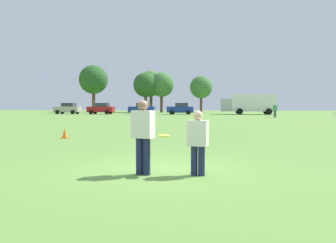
% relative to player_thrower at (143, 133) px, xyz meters
% --- Properties ---
extents(ground_plane, '(168.36, 168.36, 0.00)m').
position_rel_player_thrower_xyz_m(ground_plane, '(0.25, 0.58, -0.94)').
color(ground_plane, '#608C3D').
extents(player_thrower, '(0.53, 0.39, 1.66)m').
position_rel_player_thrower_xyz_m(player_thrower, '(0.00, 0.00, 0.00)').
color(player_thrower, '#1E234C').
rests_on(player_thrower, ground).
extents(player_defender, '(0.48, 0.34, 1.43)m').
position_rel_player_thrower_xyz_m(player_defender, '(1.21, 0.06, -0.14)').
color(player_defender, '#1E234C').
rests_on(player_defender, ground).
extents(frisbee, '(0.27, 0.27, 0.06)m').
position_rel_player_thrower_xyz_m(frisbee, '(0.48, -0.01, -0.06)').
color(frisbee, yellow).
extents(traffic_cone, '(0.32, 0.32, 0.48)m').
position_rel_player_thrower_xyz_m(traffic_cone, '(-5.27, 7.92, -0.71)').
color(traffic_cone, '#D8590C').
rests_on(traffic_cone, ground).
extents(parked_car_near_left, '(4.20, 2.22, 1.82)m').
position_rel_player_thrower_xyz_m(parked_car_near_left, '(-22.10, 47.78, -0.01)').
color(parked_car_near_left, '#B7AD99').
rests_on(parked_car_near_left, ground).
extents(parked_car_mid_left, '(4.20, 2.22, 1.82)m').
position_rel_player_thrower_xyz_m(parked_car_mid_left, '(-16.29, 47.44, -0.01)').
color(parked_car_mid_left, maroon).
rests_on(parked_car_mid_left, ground).
extents(parked_car_center, '(4.20, 2.22, 1.82)m').
position_rel_player_thrower_xyz_m(parked_car_center, '(-9.76, 48.49, -0.01)').
color(parked_car_center, navy).
rests_on(parked_car_center, ground).
extents(parked_car_mid_right, '(4.20, 2.22, 1.82)m').
position_rel_player_thrower_xyz_m(parked_car_mid_right, '(-3.43, 48.13, -0.01)').
color(parked_car_mid_right, navy).
rests_on(parked_car_mid_right, ground).
extents(box_truck, '(8.50, 3.03, 3.18)m').
position_rel_player_thrower_xyz_m(box_truck, '(7.37, 49.21, 0.82)').
color(box_truck, white).
rests_on(box_truck, ground).
extents(bystander_far_jogger, '(0.53, 0.50, 1.70)m').
position_rel_player_thrower_xyz_m(bystander_far_jogger, '(9.08, 36.06, 0.02)').
color(bystander_far_jogger, '#4C4C51').
rests_on(bystander_far_jogger, ground).
extents(tree_west_oak, '(6.04, 6.04, 9.82)m').
position_rel_player_thrower_xyz_m(tree_west_oak, '(-23.21, 63.84, 5.82)').
color(tree_west_oak, brown).
rests_on(tree_west_oak, ground).
extents(tree_west_maple, '(4.81, 4.81, 7.82)m').
position_rel_player_thrower_xyz_m(tree_west_maple, '(-11.38, 60.07, 4.44)').
color(tree_west_maple, brown).
rests_on(tree_west_maple, ground).
extents(tree_center_elm, '(5.14, 5.14, 8.36)m').
position_rel_player_thrower_xyz_m(tree_center_elm, '(-10.69, 62.32, 4.81)').
color(tree_center_elm, brown).
rests_on(tree_center_elm, ground).
extents(tree_east_birch, '(4.88, 4.88, 7.93)m').
position_rel_player_thrower_xyz_m(tree_east_birch, '(-8.38, 61.14, 4.51)').
color(tree_east_birch, brown).
rests_on(tree_east_birch, ground).
extents(tree_east_oak, '(4.42, 4.42, 7.19)m').
position_rel_player_thrower_xyz_m(tree_east_oak, '(-0.61, 61.76, 4.01)').
color(tree_east_oak, brown).
rests_on(tree_east_oak, ground).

